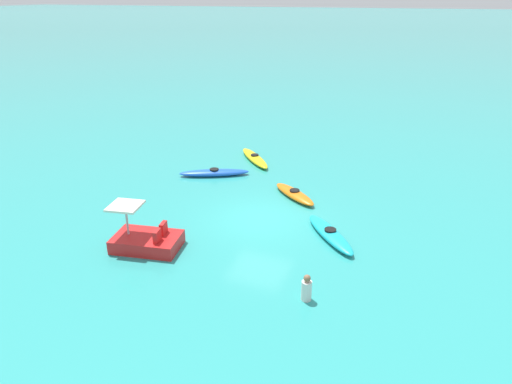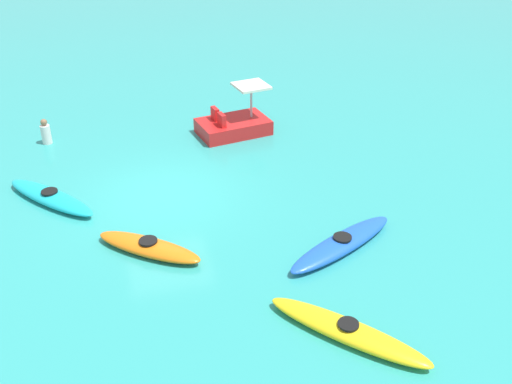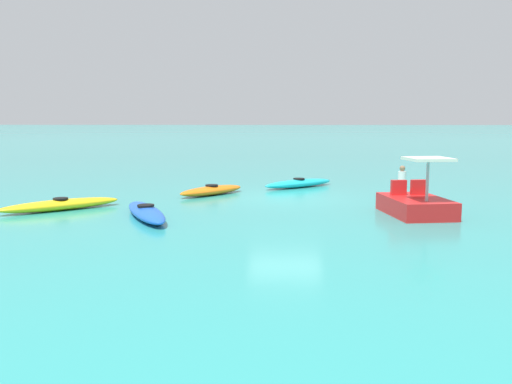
{
  "view_description": "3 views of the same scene",
  "coord_description": "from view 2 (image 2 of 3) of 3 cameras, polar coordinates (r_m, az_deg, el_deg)",
  "views": [
    {
      "loc": [
        -16.1,
        -6.09,
        8.64
      ],
      "look_at": [
        1.67,
        0.8,
        0.43
      ],
      "focal_mm": 32.54,
      "sensor_mm": 36.0,
      "label": 1
    },
    {
      "loc": [
        14.69,
        -1.36,
        8.52
      ],
      "look_at": [
        1.28,
        2.43,
        0.46
      ],
      "focal_mm": 41.05,
      "sensor_mm": 36.0,
      "label": 2
    },
    {
      "loc": [
        -0.1,
        18.06,
        2.66
      ],
      "look_at": [
        0.93,
        1.48,
        0.41
      ],
      "focal_mm": 37.2,
      "sensor_mm": 36.0,
      "label": 3
    }
  ],
  "objects": [
    {
      "name": "pedal_boat_red",
      "position": [
        20.6,
        -2.18,
        6.61
      ],
      "size": [
        1.89,
        2.64,
        1.68
      ],
      "color": "red",
      "rests_on": "ground_plane"
    },
    {
      "name": "ground_plane",
      "position": [
        17.04,
        -9.06,
        -0.37
      ],
      "size": [
        600.0,
        600.0,
        0.0
      ],
      "primitive_type": "plane",
      "color": "teal"
    },
    {
      "name": "kayak_yellow",
      "position": [
        12.3,
        8.92,
        -13.23
      ],
      "size": [
        3.13,
        2.86,
        0.37
      ],
      "color": "yellow",
      "rests_on": "ground_plane"
    },
    {
      "name": "person_near_shore",
      "position": [
        21.04,
        -19.8,
        5.46
      ],
      "size": [
        0.43,
        0.43,
        0.88
      ],
      "color": "silver",
      "rests_on": "ground_plane"
    },
    {
      "name": "kayak_orange",
      "position": [
        14.66,
        -10.4,
        -5.29
      ],
      "size": [
        2.38,
        2.67,
        0.37
      ],
      "color": "orange",
      "rests_on": "ground_plane"
    },
    {
      "name": "kayak_blue",
      "position": [
        14.7,
        8.37,
        -4.97
      ],
      "size": [
        2.22,
        3.51,
        0.37
      ],
      "color": "blue",
      "rests_on": "ground_plane"
    },
    {
      "name": "kayak_cyan",
      "position": [
        17.43,
        -19.39,
        -0.48
      ],
      "size": [
        3.05,
        2.71,
        0.37
      ],
      "color": "#19B7C6",
      "rests_on": "ground_plane"
    }
  ]
}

